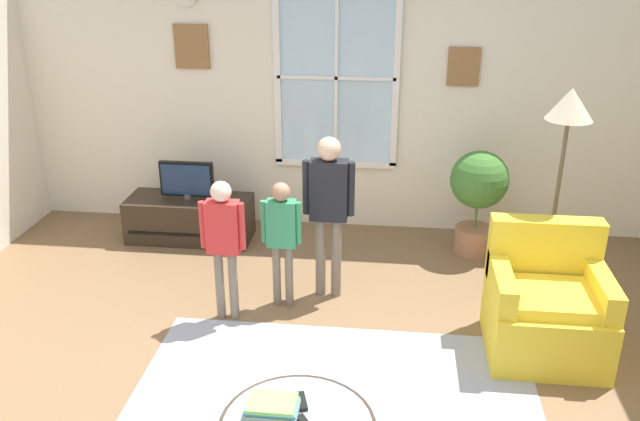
# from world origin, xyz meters

# --- Properties ---
(ground_plane) EXTENTS (6.48, 6.02, 0.02)m
(ground_plane) POSITION_xyz_m (0.00, 0.00, -0.01)
(ground_plane) COLOR brown
(back_wall) EXTENTS (5.88, 0.17, 2.60)m
(back_wall) POSITION_xyz_m (-0.00, 2.77, 1.31)
(back_wall) COLOR silver
(back_wall) RESTS_ON ground_plane
(tv_stand) EXTENTS (1.15, 0.48, 0.40)m
(tv_stand) POSITION_xyz_m (-1.29, 2.22, 0.20)
(tv_stand) COLOR #2D2319
(tv_stand) RESTS_ON ground_plane
(television) EXTENTS (0.50, 0.08, 0.36)m
(television) POSITION_xyz_m (-1.29, 2.22, 0.59)
(television) COLOR #4C4C4C
(television) RESTS_ON tv_stand
(armchair) EXTENTS (0.76, 0.74, 0.87)m
(armchair) POSITION_xyz_m (1.65, 0.73, 0.33)
(armchair) COLOR yellow
(armchair) RESTS_ON ground_plane
(book_stack) EXTENTS (0.27, 0.17, 0.08)m
(book_stack) POSITION_xyz_m (0.03, -0.66, 0.47)
(book_stack) COLOR #5C7FA9
(book_stack) RESTS_ON coffee_table
(remote_near_books) EXTENTS (0.08, 0.15, 0.02)m
(remote_near_books) POSITION_xyz_m (0.16, -0.56, 0.43)
(remote_near_books) COLOR black
(remote_near_books) RESTS_ON coffee_table
(person_black_shirt) EXTENTS (0.39, 0.18, 1.31)m
(person_black_shirt) POSITION_xyz_m (0.11, 1.30, 0.82)
(person_black_shirt) COLOR #726656
(person_black_shirt) RESTS_ON ground_plane
(person_red_shirt) EXTENTS (0.33, 0.15, 1.09)m
(person_red_shirt) POSITION_xyz_m (-0.60, 0.87, 0.68)
(person_red_shirt) COLOR #726656
(person_red_shirt) RESTS_ON ground_plane
(person_green_shirt) EXTENTS (0.31, 0.14, 1.01)m
(person_green_shirt) POSITION_xyz_m (-0.22, 1.10, 0.63)
(person_green_shirt) COLOR #726656
(person_green_shirt) RESTS_ON ground_plane
(potted_plant_by_window) EXTENTS (0.51, 0.51, 0.95)m
(potted_plant_by_window) POSITION_xyz_m (1.34, 2.23, 0.59)
(potted_plant_by_window) COLOR #9E6B4C
(potted_plant_by_window) RESTS_ON ground_plane
(floor_lamp) EXTENTS (0.32, 0.32, 1.71)m
(floor_lamp) POSITION_xyz_m (1.76, 1.27, 1.43)
(floor_lamp) COLOR black
(floor_lamp) RESTS_ON ground_plane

